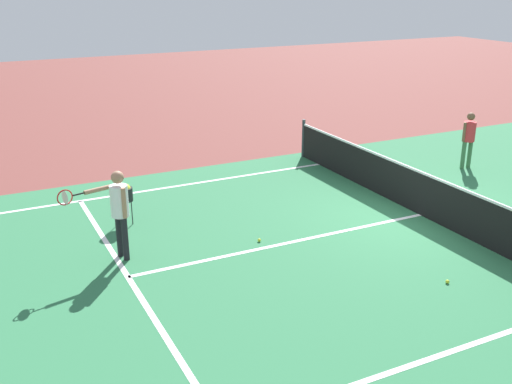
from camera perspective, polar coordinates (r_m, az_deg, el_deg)
ground_plane at (r=13.47m, az=15.25°, el=-2.10°), size 60.00×60.00×0.00m
court_surface_inbounds at (r=13.47m, az=15.25°, el=-2.09°), size 10.62×24.40×0.00m
line_sideline_left at (r=14.42m, az=-14.50°, el=-0.54°), size 0.10×11.89×0.01m
line_service_near at (r=10.64m, az=-12.01°, el=-7.86°), size 8.22×0.10×0.01m
line_center_service at (r=11.71m, az=3.31°, el=-4.76°), size 0.10×6.40×0.01m
net at (r=13.30m, az=15.44°, el=-0.12°), size 10.00×0.09×1.07m
player_near at (r=10.94m, az=-12.91°, el=-1.22°), size 0.41×1.22×1.66m
player_far at (r=16.86m, az=19.47°, el=5.11°), size 0.32×0.42×1.50m
ball_hopper at (r=12.61m, az=-12.34°, el=-0.07°), size 0.34×0.34×0.87m
tennis_ball_mid_court at (r=11.70m, az=0.31°, el=-4.57°), size 0.07×0.07×0.07m
tennis_ball_near_net at (r=10.69m, az=17.64°, el=-8.08°), size 0.07×0.07×0.07m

